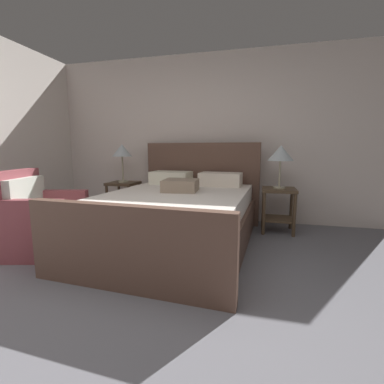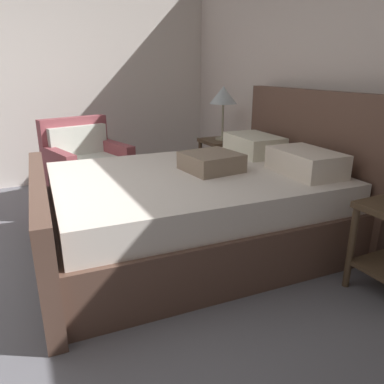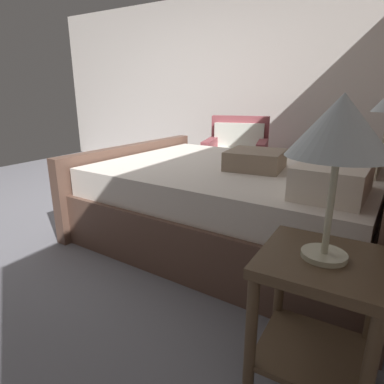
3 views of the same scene
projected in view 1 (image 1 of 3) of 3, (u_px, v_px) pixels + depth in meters
ground_plane at (125, 335)px, 1.65m from camera, size 5.07×5.77×0.02m
wall_back at (211, 139)px, 4.27m from camera, size 5.19×0.12×2.56m
bed at (178, 215)px, 3.20m from camera, size 1.88×2.42×1.22m
nightstand_right at (278, 203)px, 3.65m from camera, size 0.44×0.44×0.60m
table_lamp_right at (281, 154)px, 3.55m from camera, size 0.34×0.34×0.57m
nightstand_left at (124, 194)px, 4.36m from camera, size 0.44×0.44×0.60m
table_lamp_left at (122, 151)px, 4.25m from camera, size 0.31×0.31×0.60m
armchair at (43, 221)px, 2.93m from camera, size 0.89×0.88×0.90m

